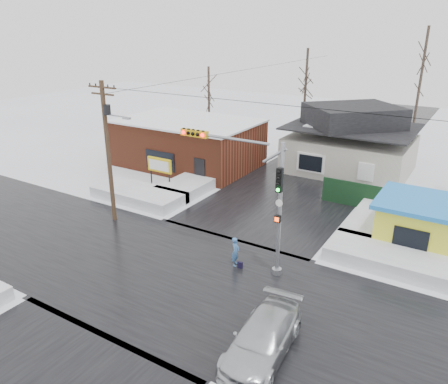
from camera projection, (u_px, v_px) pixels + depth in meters
The scene contains 20 objects.
ground at pixel (180, 278), 22.18m from camera, with size 120.00×120.00×0.00m, color white.
road_ns at pixel (180, 278), 22.18m from camera, with size 10.00×120.00×0.02m, color black.
road_ew at pixel (180, 278), 22.18m from camera, with size 120.00×10.00×0.02m, color black.
snowbank_nw at pixel (139, 195), 32.00m from camera, with size 7.00×3.00×0.80m, color white.
snowbank_ne at pixel (394, 259), 23.20m from camera, with size 7.00×3.00×0.80m, color white.
snowbank_nside_w at pixel (200, 180), 35.00m from camera, with size 3.00×8.00×0.80m, color white.
snowbank_nside_e at pixel (379, 218), 28.16m from camera, with size 3.00×8.00×0.80m, color white.
traffic_signal at pixel (252, 186), 21.72m from camera, with size 6.05×0.68×7.00m.
utility_pole at pixel (108, 145), 27.00m from camera, with size 3.15×0.44×9.00m.
brick_building at pixel (188, 142), 39.53m from camera, with size 12.20×8.20×4.12m.
marquee_sign at pixel (160, 166), 33.44m from camera, with size 2.20×0.21×2.55m.
house at pixel (351, 141), 37.75m from camera, with size 10.40×8.40×5.76m.
kiosk at pixel (417, 223), 24.96m from camera, with size 4.60×4.60×2.88m.
fence at pixel (379, 199), 29.81m from camera, with size 8.00×0.12×1.80m, color black.
tree_far_left at pixel (307, 70), 41.95m from camera, with size 3.00×3.00×10.00m.
tree_far_mid at pixel (424, 55), 38.08m from camera, with size 3.00×3.00×12.00m.
tree_far_west at pixel (209, 83), 45.82m from camera, with size 3.00×3.00×8.00m.
pedestrian at pixel (236, 252), 23.11m from camera, with size 0.59×0.39×1.62m, color #3D6DAA.
car at pixel (263, 338), 16.86m from camera, with size 2.03×5.00×1.45m, color silver.
shopping_bag at pixel (240, 265), 23.04m from camera, with size 0.28×0.12×0.35m, color black.
Camera 1 is at (11.93, -15.11, 12.07)m, focal length 35.00 mm.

